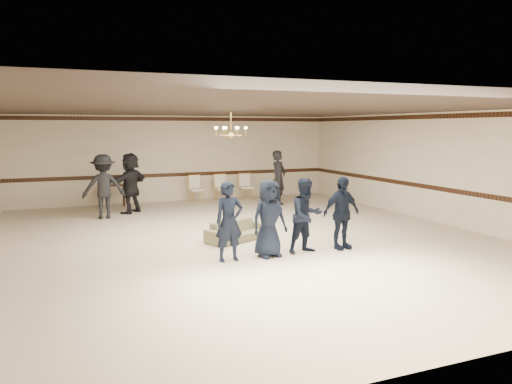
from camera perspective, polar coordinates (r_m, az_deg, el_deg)
room at (r=11.99m, az=-1.32°, el=1.98°), size 12.01×14.01×3.21m
chair_rail at (r=18.71m, az=-8.99°, el=2.02°), size 12.00×0.02×0.14m
crown_molding at (r=18.63m, az=-9.12°, el=8.40°), size 12.00×0.02×0.14m
chandelier at (r=12.88m, az=-2.94°, el=8.03°), size 0.94×0.94×0.89m
boy_a at (r=10.13m, az=-3.15°, el=-3.45°), size 0.63×0.43×1.66m
boy_b at (r=10.45m, az=1.52°, el=-3.10°), size 0.88×0.64×1.66m
boy_c at (r=10.84m, az=5.88°, el=-2.75°), size 0.89×0.73×1.66m
boy_d at (r=11.29m, az=9.92°, el=-2.42°), size 1.01×0.52×1.66m
settee at (r=12.06m, az=-2.11°, el=-4.51°), size 1.80×1.28×0.49m
adult_left at (r=15.56m, az=-17.33°, el=0.60°), size 1.28×0.75×1.96m
adult_mid at (r=16.35m, az=-14.40°, el=1.02°), size 1.72×1.67×1.96m
adult_right at (r=17.41m, az=2.65°, el=1.63°), size 0.85×0.79×1.96m
banquet_chair_left at (r=18.20m, az=-6.99°, el=0.31°), size 0.51×0.51×0.99m
banquet_chair_mid at (r=18.49m, az=-4.00°, el=0.45°), size 0.48×0.48×0.99m
banquet_chair_right at (r=18.82m, az=-1.11°, el=0.60°), size 0.51×0.51×0.99m
console_table at (r=17.87m, az=-16.47°, el=-0.41°), size 0.96×0.46×0.79m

